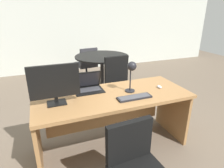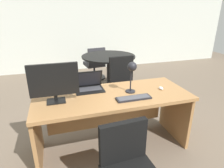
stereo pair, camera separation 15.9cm
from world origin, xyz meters
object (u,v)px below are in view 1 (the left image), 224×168
laptop (88,84)px  meeting_chair_near (120,89)px  meeting_chair_far (87,67)px  desk (112,108)px  monitor (54,83)px  desk_lamp (132,70)px  mouse (159,87)px  keyboard (134,97)px  meeting_table (102,65)px

laptop → meeting_chair_near: (0.73, 0.67, -0.44)m
meeting_chair_far → desk: bearing=-97.2°
monitor → desk_lamp: monitor is taller
monitor → meeting_chair_far: (0.99, 2.69, -0.66)m
desk_lamp → meeting_chair_far: (0.11, 2.70, -0.70)m
mouse → desk_lamp: bearing=177.7°
desk → meeting_chair_far: size_ratio=2.21×
desk_lamp → desk: bearing=165.4°
laptop → meeting_chair_near: laptop is taller
keyboard → desk: bearing=129.2°
desk → meeting_table: meeting_table is taller
meeting_chair_near → meeting_chair_far: bearing=95.0°
monitor → keyboard: bearing=-12.5°
monitor → meeting_table: size_ratio=0.46×
monitor → mouse: (1.28, -0.03, -0.22)m
desk_lamp → meeting_chair_near: size_ratio=0.41×
meeting_chair_near → desk: bearing=-119.3°
desk → mouse: bearing=-6.9°
keyboard → mouse: (0.44, 0.16, 0.01)m
laptop → mouse: (0.87, -0.28, -0.05)m
desk → monitor: size_ratio=3.56×
desk → laptop: laptop is taller
desk_lamp → meeting_table: 1.88m
desk_lamp → meeting_chair_far: desk_lamp is taller
desk_lamp → meeting_chair_far: bearing=87.7°
desk → desk_lamp: desk_lamp is taller
desk → keyboard: (0.19, -0.23, 0.22)m
keyboard → meeting_chair_near: bearing=74.9°
meeting_chair_near → laptop: bearing=-137.6°
mouse → keyboard: bearing=-160.3°
laptop → meeting_table: (0.70, 1.56, -0.22)m
monitor → laptop: (0.41, 0.25, -0.17)m
mouse → laptop: bearing=162.2°
monitor → keyboard: monitor is taller
monitor → keyboard: size_ratio=1.29×
keyboard → desk_lamp: size_ratio=1.04×
mouse → meeting_table: bearing=95.5°
meeting_chair_far → meeting_table: bearing=-82.4°
desk_lamp → mouse: bearing=-2.3°
meeting_chair_near → meeting_chair_far: (-0.15, 1.77, -0.05)m
monitor → meeting_chair_near: monitor is taller
desk → laptop: size_ratio=5.22×
desk → desk_lamp: bearing=-14.6°
mouse → meeting_table: size_ratio=0.07×
laptop → desk: bearing=-40.0°
laptop → meeting_chair_far: (0.58, 2.44, -0.49)m
keyboard → mouse: bearing=19.7°
desk → monitor: 0.79m
laptop → meeting_chair_near: size_ratio=0.37×
meeting_chair_far → meeting_chair_near: bearing=-85.0°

